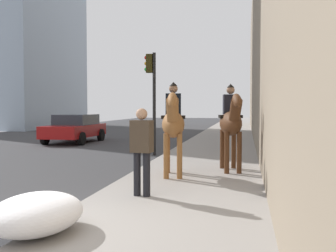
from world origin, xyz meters
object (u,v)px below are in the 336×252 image
(mounted_horse_near, at_px, (173,123))
(traffic_light_near_curb, at_px, (152,87))
(mounted_horse_far, at_px, (231,122))
(car_near_lane, at_px, (75,128))
(pedestrian_greeting, at_px, (142,146))

(mounted_horse_near, xyz_separation_m, traffic_light_near_curb, (5.10, 1.73, 1.15))
(mounted_horse_far, distance_m, traffic_light_near_curb, 5.24)
(traffic_light_near_curb, bearing_deg, mounted_horse_far, -142.50)
(car_near_lane, bearing_deg, mounted_horse_near, 35.33)
(pedestrian_greeting, relative_size, car_near_lane, 0.40)
(traffic_light_near_curb, bearing_deg, pedestrian_greeting, -168.33)
(mounted_horse_far, xyz_separation_m, traffic_light_near_curb, (4.06, 3.11, 1.16))
(pedestrian_greeting, height_order, traffic_light_near_curb, traffic_light_near_curb)
(mounted_horse_far, bearing_deg, car_near_lane, -147.04)
(mounted_horse_far, bearing_deg, traffic_light_near_curb, -153.28)
(car_near_lane, xyz_separation_m, traffic_light_near_curb, (-4.57, -5.14, 1.84))
(pedestrian_greeting, relative_size, traffic_light_near_curb, 0.44)
(mounted_horse_far, xyz_separation_m, car_near_lane, (8.63, 8.25, -0.68))
(mounted_horse_near, relative_size, traffic_light_near_curb, 0.61)
(mounted_horse_near, xyz_separation_m, mounted_horse_far, (1.04, -1.38, -0.00))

